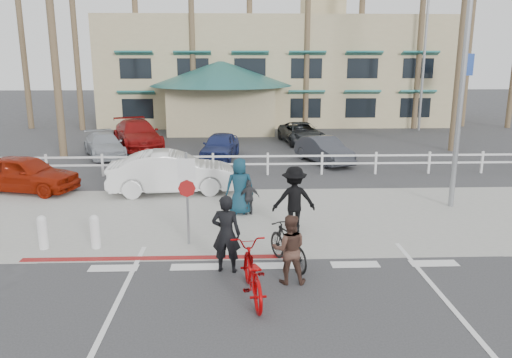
{
  "coord_description": "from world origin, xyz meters",
  "views": [
    {
      "loc": [
        -0.92,
        -10.92,
        5.07
      ],
      "look_at": [
        -0.37,
        3.65,
        1.5
      ],
      "focal_mm": 35.0,
      "sensor_mm": 36.0,
      "label": 1
    }
  ],
  "objects_px": {
    "bike_red": "(252,273)",
    "car_red_compact": "(24,173)",
    "sign_post": "(187,194)",
    "bike_black": "(288,245)",
    "car_white_sedan": "(172,172)"
  },
  "relations": [
    {
      "from": "sign_post",
      "to": "car_white_sedan",
      "type": "xyz_separation_m",
      "value": [
        -1.12,
        5.51,
        -0.65
      ]
    },
    {
      "from": "sign_post",
      "to": "car_red_compact",
      "type": "relative_size",
      "value": 0.69
    },
    {
      "from": "sign_post",
      "to": "bike_black",
      "type": "bearing_deg",
      "value": -30.99
    },
    {
      "from": "car_white_sedan",
      "to": "car_red_compact",
      "type": "distance_m",
      "value": 5.74
    },
    {
      "from": "car_white_sedan",
      "to": "car_red_compact",
      "type": "bearing_deg",
      "value": 80.39
    },
    {
      "from": "car_red_compact",
      "to": "bike_black",
      "type": "bearing_deg",
      "value": -112.99
    },
    {
      "from": "car_white_sedan",
      "to": "car_red_compact",
      "type": "xyz_separation_m",
      "value": [
        -5.73,
        0.38,
        -0.08
      ]
    },
    {
      "from": "bike_red",
      "to": "bike_black",
      "type": "relative_size",
      "value": 1.21
    },
    {
      "from": "bike_red",
      "to": "bike_black",
      "type": "bearing_deg",
      "value": -126.57
    },
    {
      "from": "sign_post",
      "to": "bike_red",
      "type": "bearing_deg",
      "value": -62.82
    },
    {
      "from": "bike_red",
      "to": "car_red_compact",
      "type": "bearing_deg",
      "value": -54.17
    },
    {
      "from": "sign_post",
      "to": "car_red_compact",
      "type": "xyz_separation_m",
      "value": [
        -6.84,
        5.89,
        -0.73
      ]
    },
    {
      "from": "bike_red",
      "to": "car_white_sedan",
      "type": "height_order",
      "value": "car_white_sedan"
    },
    {
      "from": "bike_red",
      "to": "bike_black",
      "type": "height_order",
      "value": "bike_red"
    },
    {
      "from": "bike_red",
      "to": "car_white_sedan",
      "type": "xyz_separation_m",
      "value": [
        -2.78,
        8.75,
        0.22
      ]
    }
  ]
}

